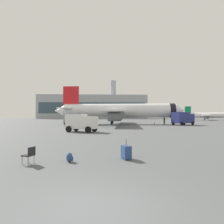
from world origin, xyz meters
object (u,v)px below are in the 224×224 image
(traveller_backpack, at_px, (70,157))
(gate_chair, at_px, (29,154))
(airplane_taxiing, at_px, (207,115))
(safety_cone_mid, at_px, (89,127))
(fuel_truck, at_px, (183,118))
(airplane_at_gate, at_px, (119,111))
(safety_cone_near, at_px, (154,123))
(service_truck, at_px, (74,119))
(cargo_van, at_px, (81,122))
(rolling_suitcase, at_px, (126,152))

(traveller_backpack, xyz_separation_m, gate_chair, (-1.91, -0.36, 0.27))
(airplane_taxiing, relative_size, safety_cone_mid, 31.04)
(fuel_truck, relative_size, gate_chair, 7.44)
(safety_cone_mid, distance_m, gate_chair, 24.23)
(airplane_at_gate, relative_size, safety_cone_near, 48.37)
(service_truck, bearing_deg, gate_chair, -84.98)
(airplane_taxiing, distance_m, fuel_truck, 57.49)
(safety_cone_mid, bearing_deg, gate_chair, -92.85)
(airplane_at_gate, xyz_separation_m, airplane_taxiing, (48.76, 41.68, -1.16))
(fuel_truck, relative_size, safety_cone_mid, 8.73)
(airplane_at_gate, xyz_separation_m, traveller_backpack, (-6.13, -41.28, -3.42))
(airplane_at_gate, distance_m, airplane_taxiing, 64.16)
(airplane_taxiing, xyz_separation_m, fuel_truck, (-33.17, -46.96, -0.73))
(safety_cone_mid, xyz_separation_m, gate_chair, (-1.21, -24.20, 0.14))
(safety_cone_near, bearing_deg, service_truck, -176.51)
(safety_cone_mid, relative_size, traveller_backpack, 1.53)
(service_truck, xyz_separation_m, traveller_backpack, (5.11, -36.15, -1.37))
(airplane_at_gate, distance_m, traveller_backpack, 41.88)
(traveller_backpack, bearing_deg, safety_cone_near, 68.24)
(fuel_truck, xyz_separation_m, cargo_van, (-23.08, -18.24, -0.32))
(rolling_suitcase, bearing_deg, cargo_van, 104.15)
(cargo_van, xyz_separation_m, safety_cone_mid, (0.66, 6.08, -1.09))
(airplane_at_gate, height_order, safety_cone_near, airplane_at_gate)
(airplane_at_gate, height_order, airplane_taxiing, airplane_at_gate)
(airplane_at_gate, height_order, traveller_backpack, airplane_at_gate)
(fuel_truck, bearing_deg, traveller_backpack, -121.10)
(cargo_van, relative_size, gate_chair, 5.61)
(cargo_van, xyz_separation_m, gate_chair, (-0.55, -18.12, -0.95))
(fuel_truck, bearing_deg, airplane_taxiing, 54.77)
(cargo_van, bearing_deg, safety_cone_mid, 83.85)
(safety_cone_near, relative_size, safety_cone_mid, 1.01)
(service_truck, bearing_deg, fuel_truck, -0.31)
(fuel_truck, height_order, cargo_van, fuel_truck)
(airplane_taxiing, xyz_separation_m, traveller_backpack, (-54.89, -82.96, -2.27))
(fuel_truck, bearing_deg, service_truck, 179.69)
(safety_cone_near, xyz_separation_m, safety_cone_mid, (-15.62, -13.53, -0.00))
(service_truck, relative_size, safety_cone_mid, 7.19)
(gate_chair, bearing_deg, fuel_truck, 56.98)
(airplane_taxiing, bearing_deg, gate_chair, -124.28)
(rolling_suitcase, height_order, gate_chair, rolling_suitcase)
(airplane_taxiing, bearing_deg, fuel_truck, -125.23)
(traveller_backpack, bearing_deg, rolling_suitcase, 9.08)
(gate_chair, bearing_deg, safety_cone_mid, 87.15)
(airplane_taxiing, height_order, service_truck, airplane_taxiing)
(airplane_at_gate, distance_m, rolling_suitcase, 41.05)
(rolling_suitcase, distance_m, traveller_backpack, 3.04)
(safety_cone_mid, bearing_deg, rolling_suitcase, -81.00)
(safety_cone_mid, bearing_deg, airplane_at_gate, 68.60)
(airplane_at_gate, relative_size, traveller_backpack, 74.49)
(airplane_at_gate, bearing_deg, gate_chair, -100.93)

